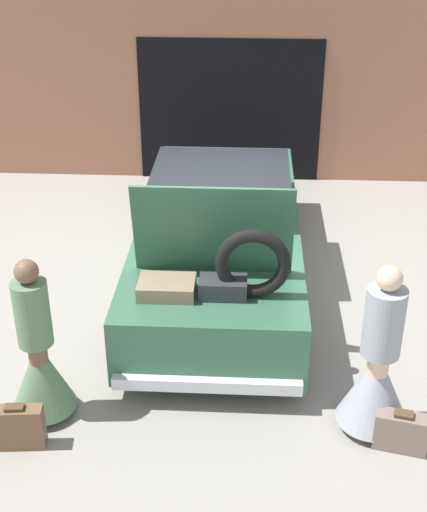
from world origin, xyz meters
The scene contains 7 objects.
ground_plane centered at (0.00, 0.00, 0.00)m, with size 40.00×40.00×0.00m, color gray.
garage_wall_back centered at (0.00, 3.36, 1.39)m, with size 12.00×0.14×2.80m.
car centered at (0.00, 0.00, 0.61)m, with size 1.84×4.72×1.82m.
person_left centered at (-1.46, -2.47, 0.56)m, with size 0.58×0.58×1.57m.
person_right centered at (1.46, -2.49, 0.57)m, with size 0.63×0.63×1.61m.
suitcase_beside_left_person centered at (-1.57, -2.91, 0.20)m, with size 0.46×0.19×0.43m.
suitcase_beside_right_person centered at (1.66, -2.76, 0.18)m, with size 0.47×0.26×0.38m.
Camera 1 is at (0.34, -7.42, 4.31)m, focal length 50.00 mm.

